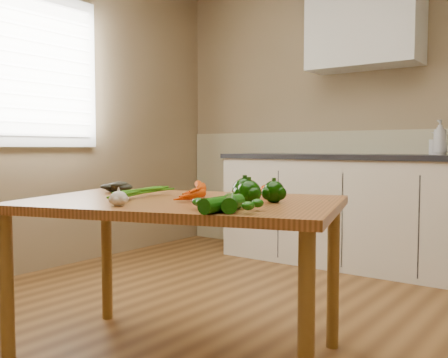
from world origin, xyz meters
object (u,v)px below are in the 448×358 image
at_px(pepper_b, 274,192).
at_px(zucchini_b, 222,204).
at_px(tomato_a, 243,191).
at_px(tomato_c, 271,192).
at_px(soap_bottle_a, 440,137).
at_px(pepper_a, 245,191).
at_px(pepper_c, 249,193).
at_px(tomato_b, 266,191).
at_px(zucchini_a, 230,203).
at_px(carrot_bunch, 176,191).
at_px(leafy_greens, 116,183).
at_px(garlic_bulb, 119,199).
at_px(soap_bottle_b, 436,143).
at_px(table, 181,218).

xyz_separation_m(pepper_b, zucchini_b, (0.01, -0.37, -0.02)).
distance_m(tomato_a, tomato_c, 0.15).
relative_size(soap_bottle_a, tomato_c, 3.72).
bearing_deg(pepper_a, pepper_c, -35.95).
relative_size(tomato_b, zucchini_a, 0.32).
xyz_separation_m(carrot_bunch, pepper_c, (0.39, -0.00, 0.02)).
xyz_separation_m(leafy_greens, zucchini_a, (0.88, -0.24, -0.02)).
relative_size(tomato_c, zucchini_a, 0.35).
relative_size(leafy_greens, tomato_c, 2.77).
relative_size(garlic_bulb, pepper_b, 0.77).
bearing_deg(zucchini_b, soap_bottle_b, 87.66).
bearing_deg(tomato_a, pepper_b, -25.15).
bearing_deg(pepper_b, tomato_a, 154.85).
distance_m(pepper_a, tomato_b, 0.28).
distance_m(carrot_bunch, tomato_a, 0.31).
height_order(table, pepper_b, pepper_b).
distance_m(leafy_greens, garlic_bulb, 0.59).
relative_size(soap_bottle_b, pepper_b, 1.89).
bearing_deg(zucchini_a, tomato_c, 101.62).
relative_size(pepper_b, zucchini_a, 0.45).
bearing_deg(zucchini_a, garlic_bulb, -162.32).
xyz_separation_m(leafy_greens, pepper_c, (0.84, -0.04, 0.00)).
bearing_deg(table, tomato_b, 33.43).
xyz_separation_m(soap_bottle_b, tomato_c, (-0.19, -2.06, -0.23)).
distance_m(soap_bottle_a, tomato_a, 2.08).
height_order(pepper_b, tomato_a, pepper_b).
xyz_separation_m(tomato_a, tomato_b, (0.09, 0.06, -0.00)).
height_order(leafy_greens, garlic_bulb, leafy_greens).
relative_size(pepper_b, zucchini_b, 0.41).
distance_m(pepper_b, pepper_c, 0.14).
bearing_deg(zucchini_b, tomato_b, 105.52).
xyz_separation_m(carrot_bunch, tomato_b, (0.28, 0.30, -0.00)).
bearing_deg(soap_bottle_b, pepper_b, 8.31).
bearing_deg(soap_bottle_b, zucchini_b, 8.92).
height_order(garlic_bulb, pepper_a, pepper_a).
height_order(pepper_a, zucchini_a, pepper_a).
bearing_deg(pepper_c, soap_bottle_b, 86.40).
relative_size(soap_bottle_a, garlic_bulb, 3.74).
height_order(soap_bottle_b, tomato_a, soap_bottle_b).
xyz_separation_m(garlic_bulb, pepper_b, (0.42, 0.47, 0.02)).
bearing_deg(zucchini_b, garlic_bulb, -166.52).
relative_size(soap_bottle_b, zucchini_b, 0.78).
height_order(pepper_b, zucchini_b, pepper_b).
distance_m(carrot_bunch, tomato_c, 0.42).
relative_size(garlic_bulb, tomato_b, 1.10).
distance_m(carrot_bunch, pepper_a, 0.35).
height_order(garlic_bulb, tomato_a, tomato_a).
bearing_deg(leafy_greens, soap_bottle_a, 65.55).
relative_size(leafy_greens, pepper_a, 1.88).
xyz_separation_m(garlic_bulb, tomato_b, (0.28, 0.63, -0.00)).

